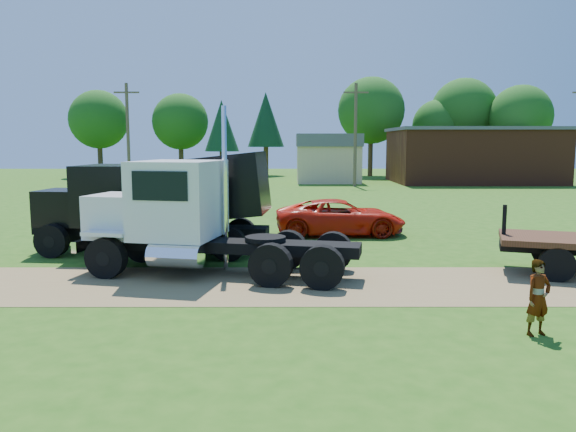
{
  "coord_description": "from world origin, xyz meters",
  "views": [
    {
      "loc": [
        -0.0,
        -14.79,
        3.8
      ],
      "look_at": [
        0.02,
        2.15,
        1.6
      ],
      "focal_mm": 35.0,
      "sensor_mm": 36.0,
      "label": 1
    }
  ],
  "objects_px": {
    "black_dump_truck": "(160,198)",
    "spectator_a": "(538,298)",
    "orange_pickup": "(340,217)",
    "white_semi_tractor": "(182,217)"
  },
  "relations": [
    {
      "from": "black_dump_truck",
      "to": "orange_pickup",
      "type": "xyz_separation_m",
      "value": [
        6.58,
        3.97,
        -1.2
      ]
    },
    {
      "from": "orange_pickup",
      "to": "black_dump_truck",
      "type": "bearing_deg",
      "value": 118.95
    },
    {
      "from": "orange_pickup",
      "to": "white_semi_tractor",
      "type": "bearing_deg",
      "value": 140.24
    },
    {
      "from": "orange_pickup",
      "to": "spectator_a",
      "type": "xyz_separation_m",
      "value": [
        2.76,
        -12.38,
        0.02
      ]
    },
    {
      "from": "black_dump_truck",
      "to": "spectator_a",
      "type": "relative_size",
      "value": 5.42
    },
    {
      "from": "white_semi_tractor",
      "to": "spectator_a",
      "type": "relative_size",
      "value": 5.43
    },
    {
      "from": "orange_pickup",
      "to": "spectator_a",
      "type": "relative_size",
      "value": 3.5
    },
    {
      "from": "black_dump_truck",
      "to": "spectator_a",
      "type": "xyz_separation_m",
      "value": [
        9.34,
        -8.41,
        -1.18
      ]
    },
    {
      "from": "white_semi_tractor",
      "to": "black_dump_truck",
      "type": "distance_m",
      "value": 3.2
    },
    {
      "from": "white_semi_tractor",
      "to": "spectator_a",
      "type": "xyz_separation_m",
      "value": [
        8.07,
        -5.49,
        -0.91
      ]
    }
  ]
}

